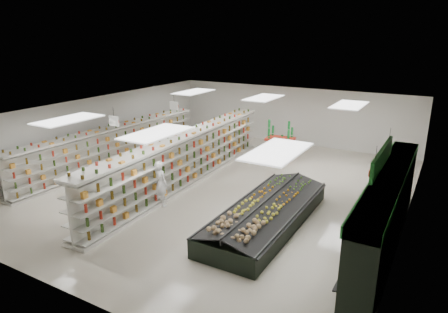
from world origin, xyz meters
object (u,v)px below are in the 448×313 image
Objects in this scene: produce_island at (267,213)px; shopper_main at (160,184)px; gondola_center at (186,161)px; shopper_background at (222,134)px; gondola_left at (114,148)px; soda_endcap at (280,140)px.

produce_island is 4.05m from shopper_main.
gondola_center is 5.53m from shopper_background.
produce_island is (8.85, -2.09, -0.45)m from gondola_left.
gondola_left is 1.78× the size of produce_island.
gondola_center is at bearing -162.10° from shopper_background.
gondola_left is 8.21m from soda_endcap.
gondola_left is at bearing -140.78° from soda_endcap.
gondola_left is 5.53m from shopper_main.
gondola_center reaches higher than soda_endcap.
gondola_left is 0.89× the size of gondola_center.
gondola_left is at bearing 166.69° from produce_island.
shopper_background is at bearing -178.21° from soda_endcap.
gondola_left is at bearing 174.07° from gondola_center.
gondola_center is 2.42m from shopper_main.
soda_endcap is at bearing 41.67° from gondola_left.
produce_island is 3.42× the size of soda_endcap.
shopper_main is (-3.99, -0.55, 0.45)m from produce_island.
shopper_main is at bearing -26.04° from gondola_left.
shopper_main reaches higher than shopper_background.
gondola_left is at bearing 153.37° from shopper_background.
gondola_center is 4.89m from produce_island.
shopper_main reaches higher than produce_island.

